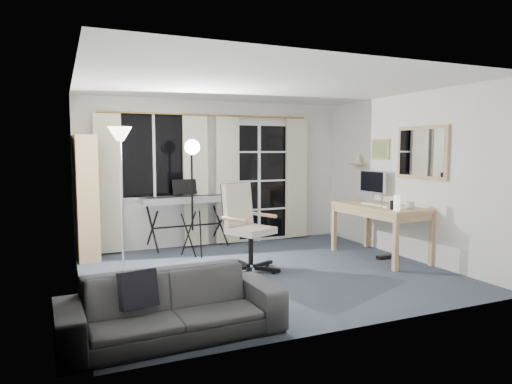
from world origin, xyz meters
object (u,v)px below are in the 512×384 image
studio_light (192,161)px  mug (410,204)px  torchiere_lamp (120,156)px  sofa (172,295)px  office_chair (243,219)px  monitor (372,183)px  keyboard_piano (187,200)px  bookshelf (83,200)px  desk (380,212)px

studio_light → mug: size_ratio=13.93×
torchiere_lamp → sofa: (0.12, -2.24, -1.15)m
office_chair → monitor: (2.29, 0.28, 0.40)m
office_chair → monitor: monitor is taller
keyboard_piano → sofa: bearing=-109.9°
monitor → bookshelf: bearing=161.3°
studio_light → mug: studio_light is taller
monitor → sofa: 4.27m
studio_light → office_chair: (0.44, -0.90, -0.75)m
torchiere_lamp → monitor: 3.81m
office_chair → mug: bearing=-41.4°
keyboard_piano → studio_light: bearing=-99.1°
studio_light → torchiere_lamp: bearing=-144.9°
office_chair → monitor: 2.34m
office_chair → sofa: (-1.37, -1.81, -0.31)m
office_chair → desk: (2.09, -0.17, 0.01)m
torchiere_lamp → monitor: (3.78, -0.16, -0.44)m
bookshelf → sofa: (0.54, -3.33, -0.49)m
keyboard_piano → mug: (2.58, -2.11, 0.05)m
keyboard_piano → monitor: monitor is taller
torchiere_lamp → keyboard_piano: size_ratio=1.28×
office_chair → keyboard_piano: bearing=80.7°
keyboard_piano → mug: 3.33m
bookshelf → torchiere_lamp: 1.33m
bookshelf → desk: bookshelf is taller
monitor → studio_light: bearing=164.7°
bookshelf → desk: bearing=-25.9°
studio_light → desk: 2.85m
torchiere_lamp → mug: torchiere_lamp is taller
studio_light → monitor: studio_light is taller
bookshelf → keyboard_piano: size_ratio=1.23×
bookshelf → monitor: size_ratio=3.20×
monitor → mug: bearing=-98.1°
mug → sofa: size_ratio=0.07×
torchiere_lamp → keyboard_piano: 1.66m
bookshelf → studio_light: size_ratio=1.01×
mug → keyboard_piano: bearing=140.7°
mug → torchiere_lamp: bearing=163.3°
studio_light → sofa: (-0.93, -2.71, -1.06)m
bookshelf → studio_light: bearing=-25.6°
keyboard_piano → studio_light: 0.83m
torchiere_lamp → mug: size_ratio=14.67×
keyboard_piano → office_chair: office_chair is taller
mug → desk: bearing=101.3°
desk → sofa: 3.84m
bookshelf → torchiere_lamp: (0.41, -1.08, 0.66)m
torchiere_lamp → sofa: size_ratio=1.00×
sofa → office_chair: bearing=50.4°
torchiere_lamp → office_chair: (1.50, -0.43, -0.83)m
torchiere_lamp → studio_light: (1.06, 0.47, -0.08)m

